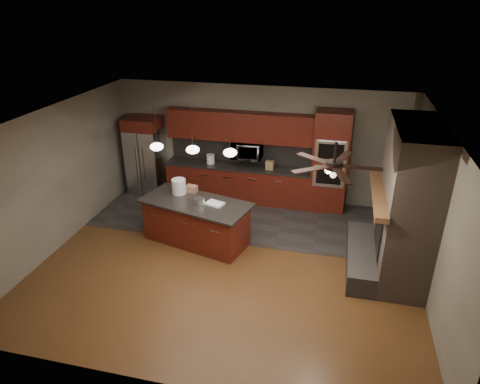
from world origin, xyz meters
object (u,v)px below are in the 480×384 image
(paint_can, at_px, (200,201))
(cardboard_box, at_px, (191,189))
(refrigerator, at_px, (146,156))
(kitchen_island, at_px, (196,222))
(counter_bucket, at_px, (211,159))
(white_bucket, at_px, (179,186))
(microwave, at_px, (247,150))
(counter_box, at_px, (270,165))
(oven_tower, at_px, (330,162))
(paint_tray, at_px, (215,204))

(paint_can, xyz_separation_m, cardboard_box, (-0.35, 0.51, 0.01))
(refrigerator, xyz_separation_m, kitchen_island, (2.03, -2.09, -0.52))
(refrigerator, distance_m, kitchen_island, 2.96)
(counter_bucket, bearing_deg, paint_can, -78.40)
(cardboard_box, bearing_deg, white_bucket, -143.11)
(microwave, xyz_separation_m, refrigerator, (-2.59, -0.13, -0.31))
(white_bucket, bearing_deg, counter_box, 48.52)
(oven_tower, xyz_separation_m, paint_tray, (-2.13, -2.18, -0.25))
(oven_tower, xyz_separation_m, kitchen_island, (-2.54, -2.16, -0.73))
(refrigerator, bearing_deg, paint_can, -45.31)
(oven_tower, height_order, counter_box, oven_tower)
(microwave, xyz_separation_m, cardboard_box, (-0.79, -1.80, -0.31))
(cardboard_box, xyz_separation_m, counter_bucket, (-0.11, 1.75, 0.02))
(paint_tray, bearing_deg, microwave, 104.78)
(paint_tray, distance_m, cardboard_box, 0.78)
(oven_tower, height_order, microwave, oven_tower)
(paint_tray, bearing_deg, refrigerator, 157.87)
(kitchen_island, bearing_deg, white_bucket, 160.98)
(white_bucket, bearing_deg, microwave, 62.01)
(counter_box, bearing_deg, paint_tray, -104.91)
(refrigerator, height_order, cardboard_box, refrigerator)
(refrigerator, relative_size, cardboard_box, 8.61)
(refrigerator, relative_size, paint_tray, 5.71)
(oven_tower, height_order, kitchen_island, oven_tower)
(kitchen_island, bearing_deg, paint_tray, 11.58)
(refrigerator, distance_m, paint_tray, 3.23)
(counter_bucket, bearing_deg, paint_tray, -71.10)
(oven_tower, xyz_separation_m, white_bucket, (-2.99, -1.86, -0.11))
(microwave, xyz_separation_m, counter_box, (0.59, -0.10, -0.30))
(paint_can, xyz_separation_m, counter_box, (1.02, 2.21, 0.02))
(microwave, height_order, kitchen_island, microwave)
(kitchen_island, relative_size, paint_can, 12.11)
(oven_tower, relative_size, kitchen_island, 0.99)
(counter_bucket, distance_m, counter_box, 1.49)
(microwave, distance_m, paint_tray, 2.27)
(microwave, relative_size, paint_tray, 2.12)
(paint_can, bearing_deg, kitchen_island, 143.23)
(white_bucket, height_order, paint_can, white_bucket)
(white_bucket, bearing_deg, paint_tray, -20.45)
(oven_tower, bearing_deg, paint_can, -136.96)
(microwave, bearing_deg, counter_box, -9.67)
(kitchen_island, xyz_separation_m, cardboard_box, (-0.23, 0.42, 0.53))
(oven_tower, height_order, paint_can, oven_tower)
(paint_can, distance_m, counter_box, 2.44)
(oven_tower, distance_m, paint_tray, 3.06)
(cardboard_box, height_order, counter_box, counter_box)
(oven_tower, bearing_deg, counter_box, -178.24)
(oven_tower, distance_m, microwave, 1.98)
(microwave, bearing_deg, oven_tower, -1.66)
(microwave, distance_m, counter_bucket, 0.95)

